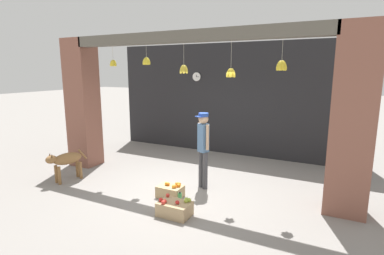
% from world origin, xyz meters
% --- Properties ---
extents(ground_plane, '(60.00, 60.00, 0.00)m').
position_xyz_m(ground_plane, '(0.00, 0.00, 0.00)').
color(ground_plane, gray).
extents(shop_back_wall, '(7.61, 0.12, 3.32)m').
position_xyz_m(shop_back_wall, '(0.00, 3.10, 1.66)').
color(shop_back_wall, '#232326').
rests_on(shop_back_wall, ground_plane).
extents(shop_pillar_left, '(0.70, 0.60, 3.32)m').
position_xyz_m(shop_pillar_left, '(-3.16, 0.30, 1.66)').
color(shop_pillar_left, brown).
rests_on(shop_pillar_left, ground_plane).
extents(shop_pillar_right, '(0.70, 0.60, 3.32)m').
position_xyz_m(shop_pillar_right, '(3.16, 0.30, 1.66)').
color(shop_pillar_right, brown).
rests_on(shop_pillar_right, ground_plane).
extents(storefront_awning, '(5.71, 0.29, 0.95)m').
position_xyz_m(storefront_awning, '(0.02, 0.12, 3.16)').
color(storefront_awning, '#5B564C').
extents(dog, '(0.43, 0.96, 0.73)m').
position_xyz_m(dog, '(-2.58, -0.86, 0.50)').
color(dog, olive).
rests_on(dog, ground_plane).
extents(shopkeeper, '(0.31, 0.31, 1.65)m').
position_xyz_m(shopkeeper, '(0.40, 0.20, 0.97)').
color(shopkeeper, '#424247').
rests_on(shopkeeper, ground_plane).
extents(fruit_crate_oranges, '(0.50, 0.35, 0.30)m').
position_xyz_m(fruit_crate_oranges, '(0.02, -0.55, 0.13)').
color(fruit_crate_oranges, tan).
rests_on(fruit_crate_oranges, ground_plane).
extents(fruit_crate_apples, '(0.57, 0.39, 0.31)m').
position_xyz_m(fruit_crate_apples, '(0.48, -1.19, 0.13)').
color(fruit_crate_apples, tan).
rests_on(fruit_crate_apples, ground_plane).
extents(water_bottle, '(0.07, 0.07, 0.22)m').
position_xyz_m(water_bottle, '(0.33, -0.71, 0.10)').
color(water_bottle, '#38934C').
rests_on(water_bottle, ground_plane).
extents(wall_clock, '(0.28, 0.03, 0.28)m').
position_xyz_m(wall_clock, '(-1.13, 3.02, 2.33)').
color(wall_clock, black).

